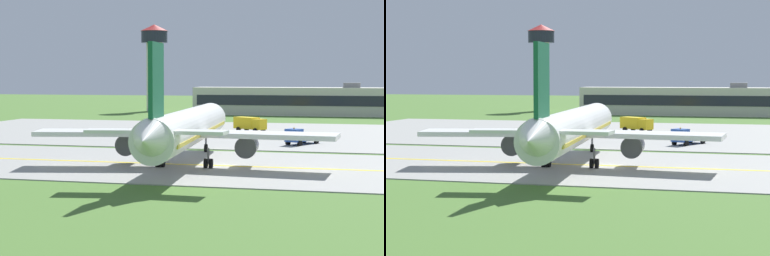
% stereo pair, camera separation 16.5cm
% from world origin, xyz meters
% --- Properties ---
extents(ground_plane, '(500.00, 500.00, 0.00)m').
position_xyz_m(ground_plane, '(0.00, 0.00, 0.00)').
color(ground_plane, '#47702D').
extents(taxiway_strip, '(240.00, 28.00, 0.10)m').
position_xyz_m(taxiway_strip, '(0.00, 0.00, 0.05)').
color(taxiway_strip, gray).
rests_on(taxiway_strip, ground).
extents(apron_pad, '(140.00, 52.00, 0.10)m').
position_xyz_m(apron_pad, '(10.00, 42.00, 0.05)').
color(apron_pad, gray).
rests_on(apron_pad, ground).
extents(taxiway_centreline, '(220.00, 0.60, 0.01)m').
position_xyz_m(taxiway_centreline, '(0.00, 0.00, 0.11)').
color(taxiway_centreline, yellow).
rests_on(taxiway_centreline, taxiway_strip).
extents(airplane_lead, '(32.44, 39.66, 12.70)m').
position_xyz_m(airplane_lead, '(-3.70, -0.85, 4.13)').
color(airplane_lead, white).
rests_on(airplane_lead, ground).
extents(service_truck_baggage, '(3.44, 6.31, 2.65)m').
position_xyz_m(service_truck_baggage, '(-19.17, 38.09, 1.53)').
color(service_truck_baggage, yellow).
rests_on(service_truck_baggage, ground).
extents(service_truck_fuel, '(6.16, 4.96, 2.60)m').
position_xyz_m(service_truck_fuel, '(-4.29, 45.07, 1.53)').
color(service_truck_fuel, yellow).
rests_on(service_truck_fuel, ground).
extents(service_truck_catering, '(4.88, 6.60, 2.59)m').
position_xyz_m(service_truck_catering, '(6.03, 24.69, 1.18)').
color(service_truck_catering, '#264CA5').
rests_on(service_truck_catering, ground).
extents(terminal_building, '(55.20, 8.59, 8.07)m').
position_xyz_m(terminal_building, '(1.01, 97.85, 3.46)').
color(terminal_building, beige).
rests_on(terminal_building, ground).
extents(control_tower, '(7.60, 7.60, 23.72)m').
position_xyz_m(control_tower, '(-41.06, 108.10, 14.45)').
color(control_tower, silver).
rests_on(control_tower, ground).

